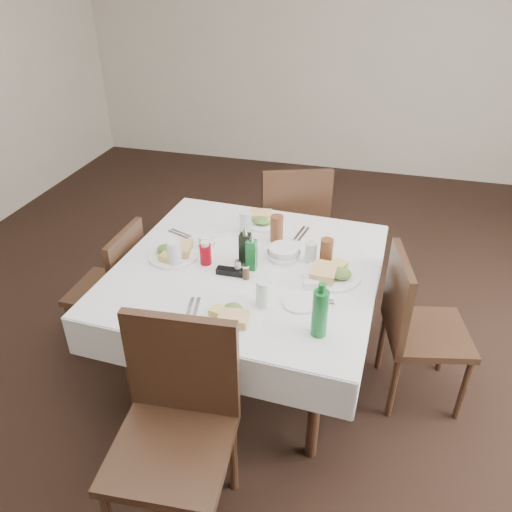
{
  "coord_description": "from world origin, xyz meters",
  "views": [
    {
      "loc": [
        0.5,
        -2.24,
        2.25
      ],
      "look_at": [
        -0.1,
        0.04,
        0.8
      ],
      "focal_mm": 35.0,
      "sensor_mm": 36.0,
      "label": 1
    }
  ],
  "objects_px": {
    "water_e": "(311,252)",
    "ketchup_bottle": "(206,253)",
    "water_n": "(245,222)",
    "chair_north": "(293,220)",
    "water_w": "(174,253)",
    "chair_south": "(177,417)",
    "chair_east": "(413,321)",
    "dining_table": "(248,276)",
    "oil_cruet_dark": "(245,248)",
    "oil_cruet_green": "(252,254)",
    "chair_west": "(116,283)",
    "green_bottle": "(320,312)",
    "water_s": "(264,293)",
    "coffee_mug": "(205,243)",
    "bread_basket": "(284,252)"
  },
  "relations": [
    {
      "from": "coffee_mug",
      "to": "oil_cruet_dark",
      "type": "bearing_deg",
      "value": -20.08
    },
    {
      "from": "dining_table",
      "to": "water_s",
      "type": "height_order",
      "value": "water_s"
    },
    {
      "from": "chair_south",
      "to": "bread_basket",
      "type": "xyz_separation_m",
      "value": [
        0.22,
        1.08,
        0.21
      ]
    },
    {
      "from": "water_s",
      "to": "ketchup_bottle",
      "type": "relative_size",
      "value": 1.01
    },
    {
      "from": "chair_north",
      "to": "chair_west",
      "type": "xyz_separation_m",
      "value": [
        -0.92,
        -0.95,
        -0.08
      ]
    },
    {
      "from": "oil_cruet_green",
      "to": "chair_east",
      "type": "bearing_deg",
      "value": 4.28
    },
    {
      "from": "water_e",
      "to": "green_bottle",
      "type": "distance_m",
      "value": 0.62
    },
    {
      "from": "water_n",
      "to": "water_w",
      "type": "xyz_separation_m",
      "value": [
        -0.27,
        -0.46,
        0.0
      ]
    },
    {
      "from": "dining_table",
      "to": "chair_north",
      "type": "distance_m",
      "value": 0.96
    },
    {
      "from": "chair_north",
      "to": "water_s",
      "type": "xyz_separation_m",
      "value": [
        0.1,
        -1.28,
        0.26
      ]
    },
    {
      "from": "chair_west",
      "to": "oil_cruet_green",
      "type": "height_order",
      "value": "oil_cruet_green"
    },
    {
      "from": "water_e",
      "to": "ketchup_bottle",
      "type": "relative_size",
      "value": 0.86
    },
    {
      "from": "ketchup_bottle",
      "to": "chair_south",
      "type": "bearing_deg",
      "value": -78.43
    },
    {
      "from": "water_e",
      "to": "oil_cruet_green",
      "type": "bearing_deg",
      "value": -152.66
    },
    {
      "from": "water_s",
      "to": "oil_cruet_dark",
      "type": "height_order",
      "value": "oil_cruet_dark"
    },
    {
      "from": "water_n",
      "to": "water_s",
      "type": "relative_size",
      "value": 0.96
    },
    {
      "from": "chair_north",
      "to": "water_w",
      "type": "relative_size",
      "value": 7.01
    },
    {
      "from": "oil_cruet_green",
      "to": "chair_north",
      "type": "bearing_deg",
      "value": 87.36
    },
    {
      "from": "water_w",
      "to": "bread_basket",
      "type": "distance_m",
      "value": 0.61
    },
    {
      "from": "chair_south",
      "to": "chair_east",
      "type": "xyz_separation_m",
      "value": [
        0.97,
        0.98,
        -0.06
      ]
    },
    {
      "from": "chair_east",
      "to": "chair_north",
      "type": "bearing_deg",
      "value": 132.94
    },
    {
      "from": "water_e",
      "to": "green_bottle",
      "type": "relative_size",
      "value": 0.43
    },
    {
      "from": "dining_table",
      "to": "chair_west",
      "type": "xyz_separation_m",
      "value": [
        -0.85,
        0.0,
        -0.19
      ]
    },
    {
      "from": "chair_north",
      "to": "chair_south",
      "type": "bearing_deg",
      "value": -93.61
    },
    {
      "from": "water_e",
      "to": "oil_cruet_green",
      "type": "height_order",
      "value": "oil_cruet_green"
    },
    {
      "from": "water_n",
      "to": "water_e",
      "type": "distance_m",
      "value": 0.5
    },
    {
      "from": "water_w",
      "to": "water_s",
      "type": "bearing_deg",
      "value": -22.58
    },
    {
      "from": "water_n",
      "to": "green_bottle",
      "type": "height_order",
      "value": "green_bottle"
    },
    {
      "from": "water_s",
      "to": "water_e",
      "type": "bearing_deg",
      "value": 71.1
    },
    {
      "from": "dining_table",
      "to": "oil_cruet_dark",
      "type": "bearing_deg",
      "value": 154.51
    },
    {
      "from": "water_e",
      "to": "oil_cruet_green",
      "type": "distance_m",
      "value": 0.34
    },
    {
      "from": "water_e",
      "to": "chair_east",
      "type": "bearing_deg",
      "value": -8.35
    },
    {
      "from": "chair_north",
      "to": "bread_basket",
      "type": "xyz_separation_m",
      "value": [
        0.1,
        -0.81,
        0.22
      ]
    },
    {
      "from": "dining_table",
      "to": "oil_cruet_dark",
      "type": "xyz_separation_m",
      "value": [
        -0.02,
        0.01,
        0.18
      ]
    },
    {
      "from": "chair_east",
      "to": "chair_south",
      "type": "bearing_deg",
      "value": -134.54
    },
    {
      "from": "chair_north",
      "to": "chair_west",
      "type": "relative_size",
      "value": 1.16
    },
    {
      "from": "water_w",
      "to": "coffee_mug",
      "type": "height_order",
      "value": "water_w"
    },
    {
      "from": "water_s",
      "to": "water_e",
      "type": "xyz_separation_m",
      "value": [
        0.16,
        0.45,
        -0.01
      ]
    },
    {
      "from": "water_n",
      "to": "oil_cruet_green",
      "type": "height_order",
      "value": "oil_cruet_green"
    },
    {
      "from": "chair_north",
      "to": "chair_south",
      "type": "xyz_separation_m",
      "value": [
        -0.12,
        -1.89,
        0.01
      ]
    },
    {
      "from": "water_e",
      "to": "bread_basket",
      "type": "relative_size",
      "value": 0.62
    },
    {
      "from": "oil_cruet_dark",
      "to": "chair_south",
      "type": "bearing_deg",
      "value": -91.72
    },
    {
      "from": "chair_south",
      "to": "oil_cruet_green",
      "type": "distance_m",
      "value": 0.96
    },
    {
      "from": "oil_cruet_dark",
      "to": "ketchup_bottle",
      "type": "bearing_deg",
      "value": -167.1
    },
    {
      "from": "dining_table",
      "to": "chair_east",
      "type": "bearing_deg",
      "value": 2.44
    },
    {
      "from": "ketchup_bottle",
      "to": "green_bottle",
      "type": "xyz_separation_m",
      "value": [
        0.69,
        -0.43,
        0.06
      ]
    },
    {
      "from": "water_e",
      "to": "ketchup_bottle",
      "type": "distance_m",
      "value": 0.58
    },
    {
      "from": "dining_table",
      "to": "water_s",
      "type": "xyz_separation_m",
      "value": [
        0.17,
        -0.33,
        0.15
      ]
    },
    {
      "from": "water_w",
      "to": "oil_cruet_green",
      "type": "xyz_separation_m",
      "value": [
        0.42,
        0.07,
        0.02
      ]
    },
    {
      "from": "water_e",
      "to": "ketchup_bottle",
      "type": "xyz_separation_m",
      "value": [
        -0.56,
        -0.17,
        0.01
      ]
    }
  ]
}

